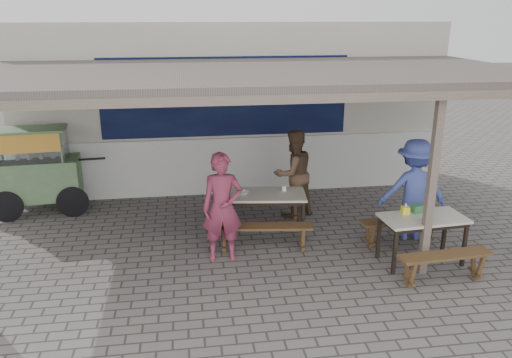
{
  "coord_description": "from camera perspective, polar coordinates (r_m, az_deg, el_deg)",
  "views": [
    {
      "loc": [
        -1.04,
        -7.09,
        3.65
      ],
      "look_at": [
        0.12,
        0.9,
        0.97
      ],
      "focal_mm": 35.0,
      "sensor_mm": 36.0,
      "label": 1
    }
  ],
  "objects": [
    {
      "name": "condiment_bowl",
      "position": [
        8.45,
        -1.47,
        -1.55
      ],
      "size": [
        0.23,
        0.23,
        0.04
      ],
      "primitive_type": "imported",
      "rotation": [
        0.0,
        0.0,
        0.4
      ],
      "color": "silver",
      "rests_on": "table_left"
    },
    {
      "name": "table_left",
      "position": [
        8.49,
        0.73,
        -2.16
      ],
      "size": [
        1.53,
        0.88,
        0.75
      ],
      "rotation": [
        0.0,
        0.0,
        -0.12
      ],
      "color": "beige",
      "rests_on": "ground"
    },
    {
      "name": "condiment_jar",
      "position": [
        8.6,
        3.23,
        -1.06
      ],
      "size": [
        0.08,
        0.08,
        0.09
      ],
      "primitive_type": "cylinder",
      "color": "white",
      "rests_on": "table_left"
    },
    {
      "name": "tissue_box",
      "position": [
        7.94,
        16.7,
        -3.42
      ],
      "size": [
        0.12,
        0.12,
        0.11
      ],
      "primitive_type": "cube",
      "rotation": [
        0.0,
        0.0,
        -0.06
      ],
      "color": "#F8F929",
      "rests_on": "table_right"
    },
    {
      "name": "patron_right_table",
      "position": [
        8.72,
        17.55,
        -1.16
      ],
      "size": [
        1.2,
        0.8,
        1.72
      ],
      "primitive_type": "imported",
      "rotation": [
        0.0,
        0.0,
        2.99
      ],
      "color": "#4655AB",
      "rests_on": "ground"
    },
    {
      "name": "warung_roof",
      "position": [
        8.12,
        -0.72,
        11.76
      ],
      "size": [
        9.0,
        4.21,
        2.81
      ],
      "color": "#564E4A",
      "rests_on": "ground"
    },
    {
      "name": "table_right",
      "position": [
        7.95,
        18.55,
        -4.68
      ],
      "size": [
        1.3,
        0.74,
        0.75
      ],
      "rotation": [
        0.0,
        0.0,
        0.07
      ],
      "color": "beige",
      "rests_on": "ground"
    },
    {
      "name": "bench_left_wall",
      "position": [
        9.22,
        0.6,
        -2.67
      ],
      "size": [
        1.58,
        0.47,
        0.45
      ],
      "rotation": [
        0.0,
        0.0,
        -0.12
      ],
      "color": "brown",
      "rests_on": "ground"
    },
    {
      "name": "bench_right_street",
      "position": [
        7.6,
        20.75,
        -8.8
      ],
      "size": [
        1.38,
        0.38,
        0.45
      ],
      "rotation": [
        0.0,
        0.0,
        0.07
      ],
      "color": "brown",
      "rests_on": "ground"
    },
    {
      "name": "bench_right_wall",
      "position": [
        8.58,
        16.17,
        -5.13
      ],
      "size": [
        1.38,
        0.38,
        0.45
      ],
      "rotation": [
        0.0,
        0.0,
        0.07
      ],
      "color": "brown",
      "rests_on": "ground"
    },
    {
      "name": "bench_left_street",
      "position": [
        8.01,
        0.87,
        -6.04
      ],
      "size": [
        1.58,
        0.47,
        0.45
      ],
      "rotation": [
        0.0,
        0.0,
        -0.12
      ],
      "color": "brown",
      "rests_on": "ground"
    },
    {
      "name": "ground",
      "position": [
        8.04,
        0.09,
        -8.61
      ],
      "size": [
        60.0,
        60.0,
        0.0
      ],
      "primitive_type": "plane",
      "color": "#625C58",
      "rests_on": "ground"
    },
    {
      "name": "vendor_cart",
      "position": [
        10.25,
        -23.61,
        1.21
      ],
      "size": [
        2.04,
        0.92,
        1.65
      ],
      "rotation": [
        0.0,
        0.0,
        0.08
      ],
      "color": "#68875A",
      "rests_on": "ground"
    },
    {
      "name": "back_wall",
      "position": [
        10.89,
        -2.66,
        8.14
      ],
      "size": [
        9.0,
        1.28,
        3.5
      ],
      "color": "beige",
      "rests_on": "ground"
    },
    {
      "name": "donation_box",
      "position": [
        8.05,
        18.01,
        -3.24
      ],
      "size": [
        0.2,
        0.15,
        0.12
      ],
      "primitive_type": "cube",
      "rotation": [
        0.0,
        0.0,
        0.18
      ],
      "color": "#367A45",
      "rests_on": "table_right"
    },
    {
      "name": "patron_street_side",
      "position": [
        7.59,
        -3.86,
        -3.28
      ],
      "size": [
        0.63,
        0.43,
        1.71
      ],
      "primitive_type": "imported",
      "rotation": [
        0.0,
        0.0,
        -0.03
      ],
      "color": "#812D46",
      "rests_on": "ground"
    },
    {
      "name": "patron_wall_side",
      "position": [
        9.29,
        4.29,
        0.64
      ],
      "size": [
        0.98,
        0.88,
        1.66
      ],
      "primitive_type": "imported",
      "rotation": [
        0.0,
        0.0,
        3.52
      ],
      "color": "brown",
      "rests_on": "ground"
    }
  ]
}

